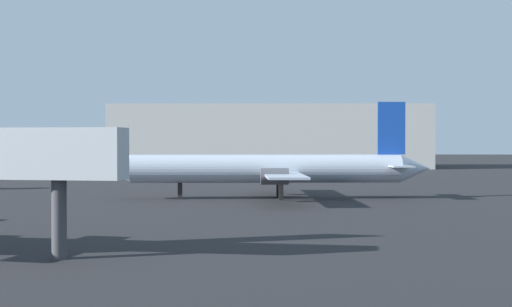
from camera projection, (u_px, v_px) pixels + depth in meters
airplane_on_taxiway at (270, 169)px, 65.96m from camera, size 31.97×21.83×9.35m
terminal_building at (270, 137)px, 150.14m from camera, size 66.49×24.07×13.32m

